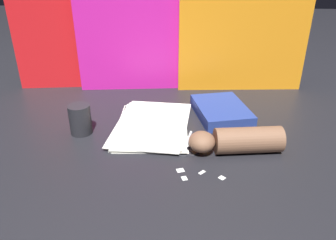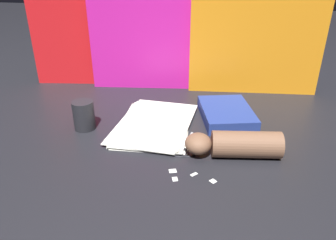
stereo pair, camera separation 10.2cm
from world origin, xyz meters
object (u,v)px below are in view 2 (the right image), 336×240
book_closed (226,113)px  scissors (183,148)px  paper_stack (155,124)px  mug (84,115)px  hand_forearm (235,144)px

book_closed → scissors: size_ratio=1.78×
paper_stack → mug: (-0.23, -0.06, 0.04)m
mug → paper_stack: bearing=14.3°
scissors → hand_forearm: 0.16m
paper_stack → book_closed: bearing=23.1°
book_closed → mug: mug is taller
scissors → paper_stack: bearing=131.9°
book_closed → paper_stack: bearing=-156.9°
book_closed → scissors: book_closed is taller
paper_stack → hand_forearm: size_ratio=1.29×
paper_stack → book_closed: 0.26m
book_closed → scissors: bearing=-117.7°
mug → hand_forearm: bearing=-9.4°
mug → scissors: bearing=-11.9°
book_closed → mug: bearing=-161.1°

